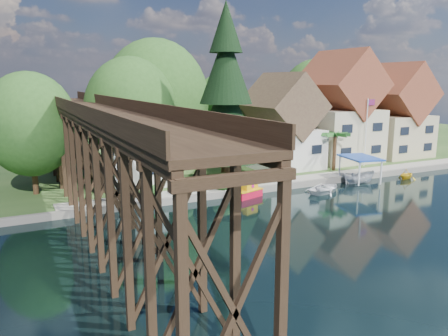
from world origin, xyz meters
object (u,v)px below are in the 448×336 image
(trestle_bridge, at_px, (99,154))
(flagpole, at_px, (367,125))
(house_right, at_px, (393,117))
(boat_canopy, at_px, (359,172))
(house_left, at_px, (282,128))
(boat_white_a, at_px, (326,188))
(conifer, at_px, (226,97))
(palm_tree, at_px, (335,135))
(shed, at_px, (134,151))
(tugboat, at_px, (247,191))
(house_center, at_px, (339,114))
(boat_yellow, at_px, (407,173))

(trestle_bridge, bearing_deg, flagpole, 11.60)
(trestle_bridge, relative_size, flagpole, 5.52)
(house_right, distance_m, boat_canopy, 17.70)
(house_left, relative_size, boat_white_a, 2.67)
(house_left, height_order, conifer, conifer)
(house_left, relative_size, palm_tree, 2.41)
(shed, distance_m, tugboat, 11.65)
(house_center, distance_m, boat_canopy, 12.30)
(tugboat, distance_m, boat_canopy, 13.14)
(house_left, height_order, boat_canopy, house_left)
(boat_canopy, bearing_deg, house_left, 111.36)
(house_left, xyz_separation_m, boat_canopy, (3.62, -9.26, -3.92))
(boat_white_a, relative_size, boat_canopy, 0.84)
(house_center, bearing_deg, flagpole, -86.60)
(house_center, xyz_separation_m, flagpole, (0.28, -4.70, -1.01))
(boat_white_a, bearing_deg, boat_canopy, -96.93)
(house_right, relative_size, boat_white_a, 3.01)
(conifer, relative_size, boat_white_a, 4.25)
(trestle_bridge, distance_m, flagpole, 32.95)
(flagpole, relative_size, boat_canopy, 1.62)
(boat_white_a, xyz_separation_m, boat_canopy, (5.40, 1.23, 0.79))
(shed, relative_size, palm_tree, 1.72)
(trestle_bridge, relative_size, house_left, 4.01)
(shed, bearing_deg, boat_yellow, -16.90)
(house_center, relative_size, house_right, 1.12)
(house_left, distance_m, palm_tree, 6.25)
(tugboat, bearing_deg, palm_tree, 17.02)
(trestle_bridge, relative_size, conifer, 2.52)
(conifer, bearing_deg, flagpole, -0.49)
(palm_tree, relative_size, boat_canopy, 0.93)
(palm_tree, bearing_deg, boat_yellow, -43.47)
(trestle_bridge, relative_size, palm_tree, 9.66)
(palm_tree, xyz_separation_m, boat_white_a, (-5.94, -5.88, -4.06))
(house_center, height_order, boat_yellow, house_center)
(house_right, bearing_deg, boat_canopy, -147.20)
(trestle_bridge, height_order, boat_white_a, trestle_bridge)
(house_right, distance_m, boat_white_a, 23.01)
(palm_tree, xyz_separation_m, tugboat, (-13.67, -4.18, -3.88))
(house_center, distance_m, boat_white_a, 16.51)
(house_center, xyz_separation_m, boat_canopy, (-5.38, -9.76, -5.20))
(house_left, distance_m, tugboat, 13.71)
(tugboat, bearing_deg, boat_yellow, -3.43)
(boat_yellow, bearing_deg, house_right, -52.58)
(conifer, bearing_deg, palm_tree, -2.40)
(flagpole, relative_size, tugboat, 2.54)
(house_left, xyz_separation_m, conifer, (-9.33, -4.04, 3.82))
(conifer, bearing_deg, house_left, 23.43)
(tugboat, distance_m, boat_yellow, 19.33)
(tugboat, distance_m, boat_white_a, 7.91)
(shed, relative_size, boat_white_a, 1.90)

